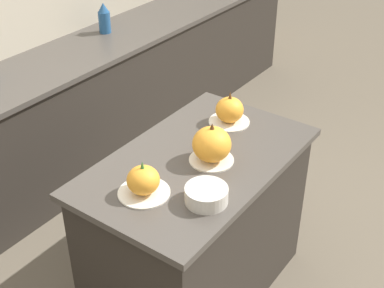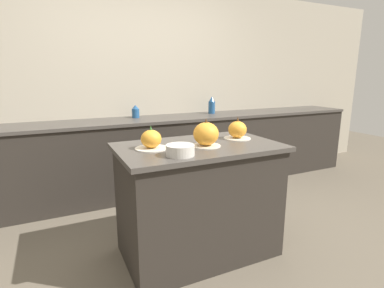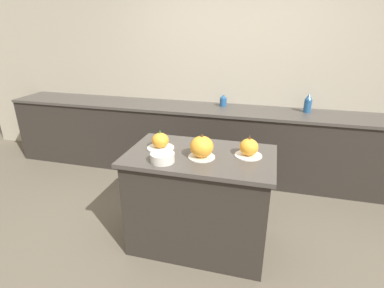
{
  "view_description": "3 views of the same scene",
  "coord_description": "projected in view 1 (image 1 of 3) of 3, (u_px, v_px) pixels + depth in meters",
  "views": [
    {
      "loc": [
        -1.76,
        -1.24,
        2.35
      ],
      "look_at": [
        -0.01,
        0.03,
        0.97
      ],
      "focal_mm": 50.0,
      "sensor_mm": 36.0,
      "label": 1
    },
    {
      "loc": [
        -0.99,
        -1.96,
        1.41
      ],
      "look_at": [
        -0.08,
        -0.04,
        0.92
      ],
      "focal_mm": 28.0,
      "sensor_mm": 36.0,
      "label": 2
    },
    {
      "loc": [
        0.52,
        -2.21,
        1.89
      ],
      "look_at": [
        -0.07,
        0.0,
        0.98
      ],
      "focal_mm": 28.0,
      "sensor_mm": 36.0,
      "label": 3
    }
  ],
  "objects": [
    {
      "name": "kitchen_island",
      "position": [
        197.0,
        228.0,
        2.84
      ],
      "size": [
        1.23,
        0.74,
        0.9
      ],
      "color": "#2D2823",
      "rests_on": "ground_plane"
    },
    {
      "name": "pumpkin_cake_left",
      "position": [
        143.0,
        182.0,
        2.33
      ],
      "size": [
        0.23,
        0.23,
        0.17
      ],
      "color": "silver",
      "rests_on": "kitchen_island"
    },
    {
      "name": "back_counter",
      "position": [
        22.0,
        143.0,
        3.53
      ],
      "size": [
        6.0,
        0.6,
        0.91
      ],
      "color": "#2D2823",
      "rests_on": "ground_plane"
    },
    {
      "name": "ground_plane",
      "position": [
        197.0,
        287.0,
        3.08
      ],
      "size": [
        12.0,
        12.0,
        0.0
      ],
      "primitive_type": "plane",
      "color": "#665B4C"
    },
    {
      "name": "pumpkin_cake_center",
      "position": [
        212.0,
        145.0,
        2.54
      ],
      "size": [
        0.22,
        0.22,
        0.21
      ],
      "color": "silver",
      "rests_on": "kitchen_island"
    },
    {
      "name": "mixing_bowl",
      "position": [
        206.0,
        195.0,
        2.3
      ],
      "size": [
        0.19,
        0.19,
        0.07
      ],
      "color": "beige",
      "rests_on": "kitchen_island"
    },
    {
      "name": "pumpkin_cake_right",
      "position": [
        230.0,
        111.0,
        2.86
      ],
      "size": [
        0.22,
        0.22,
        0.19
      ],
      "color": "silver",
      "rests_on": "kitchen_island"
    },
    {
      "name": "bottle_tall",
      "position": [
        104.0,
        18.0,
        3.93
      ],
      "size": [
        0.09,
        0.09,
        0.22
      ],
      "color": "#235184",
      "rests_on": "back_counter"
    }
  ]
}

